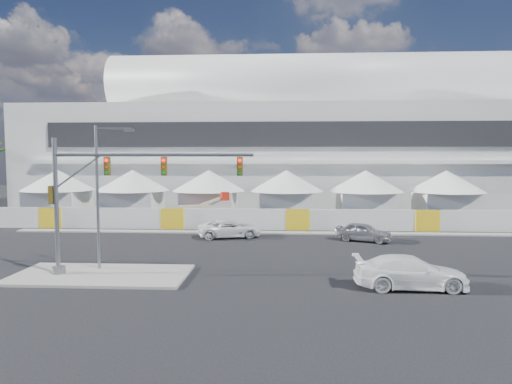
# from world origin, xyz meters

# --- Properties ---
(ground) EXTENTS (160.00, 160.00, 0.00)m
(ground) POSITION_xyz_m (0.00, 0.00, 0.00)
(ground) COLOR black
(ground) RESTS_ON ground
(median_island) EXTENTS (10.00, 5.00, 0.15)m
(median_island) POSITION_xyz_m (-6.00, -3.00, 0.07)
(median_island) COLOR gray
(median_island) RESTS_ON ground
(far_curb) EXTENTS (80.00, 1.20, 0.12)m
(far_curb) POSITION_xyz_m (20.00, 12.50, 0.06)
(far_curb) COLOR gray
(far_curb) RESTS_ON ground
(stadium) EXTENTS (80.00, 24.80, 21.98)m
(stadium) POSITION_xyz_m (8.71, 41.50, 9.45)
(stadium) COLOR silver
(stadium) RESTS_ON ground
(tent_row) EXTENTS (53.40, 8.40, 5.40)m
(tent_row) POSITION_xyz_m (0.50, 24.00, 3.15)
(tent_row) COLOR white
(tent_row) RESTS_ON ground
(hoarding_fence) EXTENTS (70.00, 0.25, 2.00)m
(hoarding_fence) POSITION_xyz_m (6.00, 14.50, 1.00)
(hoarding_fence) COLOR silver
(hoarding_fence) RESTS_ON ground
(sedan_silver) EXTENTS (3.48, 4.88, 1.54)m
(sedan_silver) POSITION_xyz_m (11.16, 9.04, 0.77)
(sedan_silver) COLOR #A8A7AC
(sedan_silver) RESTS_ON ground
(pickup_curb) EXTENTS (3.85, 5.86, 1.50)m
(pickup_curb) POSITION_xyz_m (-0.01, 10.22, 0.75)
(pickup_curb) COLOR white
(pickup_curb) RESTS_ON ground
(pickup_near) EXTENTS (2.41, 5.87, 1.70)m
(pickup_near) POSITION_xyz_m (11.23, -4.44, 0.85)
(pickup_near) COLOR white
(pickup_near) RESTS_ON ground
(lot_car_a) EXTENTS (3.69, 3.97, 1.33)m
(lot_car_a) POSITION_xyz_m (13.16, 17.94, 0.66)
(lot_car_a) COLOR white
(lot_car_a) RESTS_ON ground
(lot_car_b) EXTENTS (2.65, 4.01, 1.27)m
(lot_car_b) POSITION_xyz_m (22.91, 17.79, 0.63)
(lot_car_b) COLOR black
(lot_car_b) RESTS_ON ground
(traffic_mast) EXTENTS (11.76, 0.76, 7.85)m
(traffic_mast) POSITION_xyz_m (-6.09, -3.04, 4.58)
(traffic_mast) COLOR gray
(traffic_mast) RESTS_ON median_island
(streetlight_median) EXTENTS (2.39, 0.24, 8.63)m
(streetlight_median) POSITION_xyz_m (-6.39, -1.75, 5.10)
(streetlight_median) COLOR gray
(streetlight_median) RESTS_ON median_island
(boom_lift) EXTENTS (6.57, 2.43, 3.22)m
(boom_lift) POSITION_xyz_m (-4.98, 17.83, 0.87)
(boom_lift) COLOR red
(boom_lift) RESTS_ON ground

